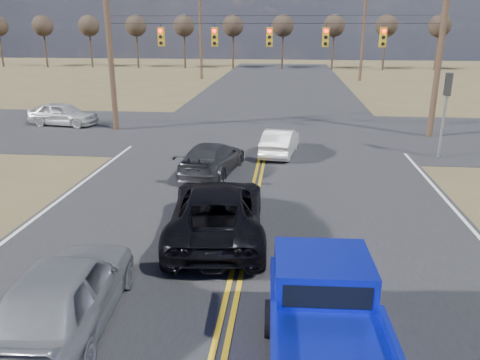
# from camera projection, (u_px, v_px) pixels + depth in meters

# --- Properties ---
(ground) EXTENTS (160.00, 160.00, 0.00)m
(ground) POSITION_uv_depth(u_px,v_px,m) (227.00, 316.00, 9.94)
(ground) COLOR brown
(ground) RESTS_ON ground
(road_main) EXTENTS (14.00, 120.00, 0.02)m
(road_main) POSITION_uv_depth(u_px,v_px,m) (258.00, 175.00, 19.39)
(road_main) COLOR #28282B
(road_main) RESTS_ON ground
(road_cross) EXTENTS (120.00, 12.00, 0.02)m
(road_cross) POSITION_uv_depth(u_px,v_px,m) (268.00, 133.00, 26.94)
(road_cross) COLOR #28282B
(road_cross) RESTS_ON ground
(signal_gantry) EXTENTS (19.60, 4.83, 10.00)m
(signal_gantry) POSITION_uv_depth(u_px,v_px,m) (279.00, 42.00, 25.10)
(signal_gantry) COLOR #473323
(signal_gantry) RESTS_ON ground
(utility_poles) EXTENTS (19.60, 58.32, 10.00)m
(utility_poles) POSITION_uv_depth(u_px,v_px,m) (269.00, 39.00, 24.36)
(utility_poles) COLOR #473323
(utility_poles) RESTS_ON ground
(treeline) EXTENTS (87.00, 117.80, 7.40)m
(treeline) POSITION_uv_depth(u_px,v_px,m) (275.00, 28.00, 33.62)
(treeline) COLOR #33261C
(treeline) RESTS_ON ground
(pickup_truck) EXTENTS (2.24, 5.24, 1.94)m
(pickup_truck) POSITION_uv_depth(u_px,v_px,m) (328.00, 346.00, 7.57)
(pickup_truck) COLOR black
(pickup_truck) RESTS_ON ground
(silver_suv) EXTENTS (2.20, 4.78, 1.59)m
(silver_suv) POSITION_uv_depth(u_px,v_px,m) (65.00, 293.00, 9.36)
(silver_suv) COLOR gray
(silver_suv) RESTS_ON ground
(black_suv) EXTENTS (3.18, 5.92, 1.58)m
(black_suv) POSITION_uv_depth(u_px,v_px,m) (217.00, 211.00, 13.47)
(black_suv) COLOR black
(black_suv) RESTS_ON ground
(white_car_queue) EXTENTS (1.87, 3.98, 1.26)m
(white_car_queue) POSITION_uv_depth(u_px,v_px,m) (280.00, 142.00, 22.23)
(white_car_queue) COLOR silver
(white_car_queue) RESTS_ON ground
(dgrey_car_queue) EXTENTS (2.57, 4.76, 1.31)m
(dgrey_car_queue) POSITION_uv_depth(u_px,v_px,m) (212.00, 158.00, 19.37)
(dgrey_car_queue) COLOR #2E2F33
(dgrey_car_queue) RESTS_ON ground
(cross_car_west) EXTENTS (2.22, 4.40, 1.44)m
(cross_car_west) POSITION_uv_depth(u_px,v_px,m) (63.00, 114.00, 28.77)
(cross_car_west) COLOR beige
(cross_car_west) RESTS_ON ground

